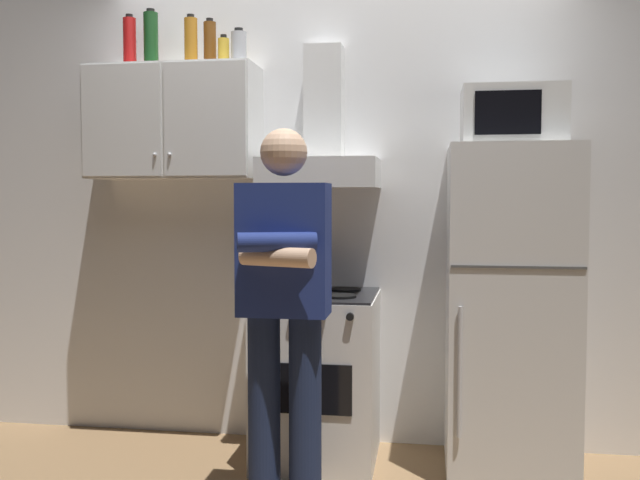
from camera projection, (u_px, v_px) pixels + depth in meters
ground_plane at (320, 479)px, 3.37m from camera, size 7.00×7.00×0.00m
back_wall_tiled at (337, 197)px, 3.88m from camera, size 4.80×0.10×2.70m
upper_cabinet at (174, 123)px, 3.77m from camera, size 0.90×0.37×0.60m
stove_oven at (318, 376)px, 3.60m from camera, size 0.60×0.62×0.87m
range_hood at (322, 150)px, 3.65m from camera, size 0.60×0.44×0.75m
refrigerator at (509, 310)px, 3.43m from camera, size 0.60×0.62×1.60m
microwave at (512, 117)px, 3.39m from camera, size 0.48×0.37×0.28m
person_standing at (284, 303)px, 2.98m from camera, size 0.38×0.33×1.64m
bottle_spice_jar at (224, 51)px, 3.71m from camera, size 0.06×0.06×0.16m
bottle_wine_green at (151, 40)px, 3.77m from camera, size 0.08×0.08×0.31m
bottle_beer_brown at (210, 44)px, 3.75m from camera, size 0.07×0.07×0.25m
bottle_canister_steel at (239, 48)px, 3.70m from camera, size 0.08×0.08×0.19m
bottle_liquor_amber at (191, 41)px, 3.71m from camera, size 0.07×0.07×0.26m
bottle_soda_red at (130, 42)px, 3.78m from camera, size 0.07×0.07×0.28m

